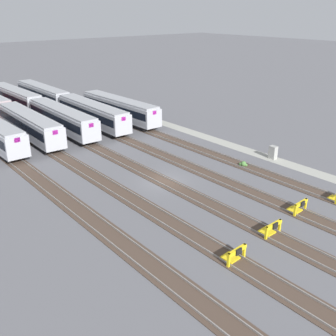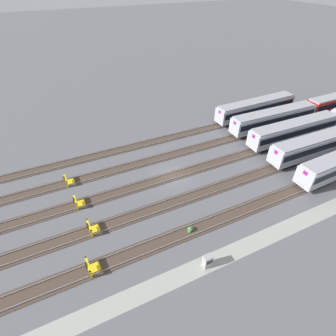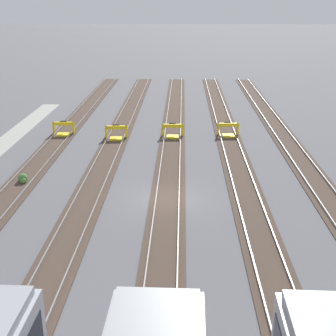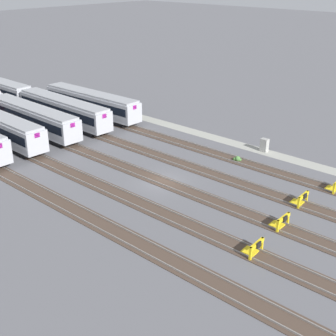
{
  "view_description": "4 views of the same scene",
  "coord_description": "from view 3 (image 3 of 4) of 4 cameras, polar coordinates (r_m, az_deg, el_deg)",
  "views": [
    {
      "loc": [
        -29.71,
        24.13,
        17.12
      ],
      "look_at": [
        -0.74,
        0.0,
        1.8
      ],
      "focal_mm": 42.0,
      "sensor_mm": 36.0,
      "label": 1
    },
    {
      "loc": [
        -13.43,
        -26.94,
        25.0
      ],
      "look_at": [
        -0.74,
        0.0,
        1.8
      ],
      "focal_mm": 28.0,
      "sensor_mm": 36.0,
      "label": 2
    },
    {
      "loc": [
        26.92,
        0.86,
        11.97
      ],
      "look_at": [
        -0.74,
        0.0,
        1.8
      ],
      "focal_mm": 50.0,
      "sensor_mm": 36.0,
      "label": 3
    },
    {
      "loc": [
        -30.08,
        32.46,
        20.73
      ],
      "look_at": [
        -0.74,
        0.0,
        1.8
      ],
      "focal_mm": 50.0,
      "sensor_mm": 36.0,
      "label": 4
    }
  ],
  "objects": [
    {
      "name": "rail_track_far_inner",
      "position": [
        29.74,
        9.72,
        -3.77
      ],
      "size": [
        90.0,
        2.23,
        0.21
      ],
      "color": "#47382D",
      "rests_on": "ground"
    },
    {
      "name": "bumper_stop_far_inner_track",
      "position": [
        42.98,
        7.33,
        4.55
      ],
      "size": [
        1.38,
        2.01,
        1.22
      ],
      "color": "yellow",
      "rests_on": "ground"
    },
    {
      "name": "rail_track_near_inner",
      "position": [
        30.03,
        -9.71,
        -3.53
      ],
      "size": [
        90.0,
        2.23,
        0.21
      ],
      "color": "#47382D",
      "rests_on": "ground"
    },
    {
      "name": "rail_track_farthest",
      "position": [
        30.85,
        19.04,
        -3.74
      ],
      "size": [
        90.0,
        2.23,
        0.21
      ],
      "color": "#47382D",
      "rests_on": "ground"
    },
    {
      "name": "ground_plane",
      "position": [
        29.47,
        -0.04,
        -3.78
      ],
      "size": [
        400.0,
        400.0,
        0.0
      ],
      "primitive_type": "plane",
      "color": "#5B5B60"
    },
    {
      "name": "bumper_stop_nearest_track",
      "position": [
        44.06,
        -12.67,
        4.6
      ],
      "size": [
        1.37,
        2.01,
        1.22
      ],
      "color": "yellow",
      "rests_on": "ground"
    },
    {
      "name": "rail_track_nearest",
      "position": [
        31.41,
        -18.76,
        -3.28
      ],
      "size": [
        90.0,
        2.23,
        0.21
      ],
      "color": "#47382D",
      "rests_on": "ground"
    },
    {
      "name": "bumper_stop_middle_track",
      "position": [
        42.28,
        0.56,
        4.45
      ],
      "size": [
        1.35,
        2.0,
        1.22
      ],
      "color": "yellow",
      "rests_on": "ground"
    },
    {
      "name": "weed_clump",
      "position": [
        33.49,
        -17.3,
        -1.28
      ],
      "size": [
        0.92,
        0.7,
        0.64
      ],
      "color": "#4C7F3D",
      "rests_on": "ground"
    },
    {
      "name": "bumper_stop_near_inner_track",
      "position": [
        41.98,
        -6.36,
        4.21
      ],
      "size": [
        1.38,
        2.01,
        1.22
      ],
      "color": "yellow",
      "rests_on": "ground"
    },
    {
      "name": "rail_track_middle",
      "position": [
        29.46,
        -0.04,
        -3.7
      ],
      "size": [
        90.0,
        2.24,
        0.21
      ],
      "color": "#47382D",
      "rests_on": "ground"
    }
  ]
}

